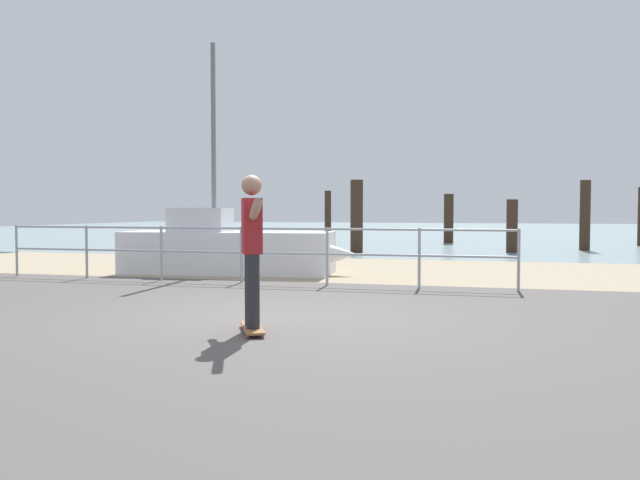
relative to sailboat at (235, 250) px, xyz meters
name	(u,v)px	position (x,y,z in m)	size (l,w,h in m)	color
ground_plane	(246,335)	(2.70, -6.26, -0.52)	(24.00, 10.00, 0.04)	#514C49
beach_strip	(376,270)	(2.70, 1.74, -0.52)	(24.00, 6.00, 0.04)	tan
sea_surface	(454,231)	(2.70, 29.74, -0.52)	(72.00, 50.00, 0.04)	#849EA3
railing_fence	(241,246)	(0.80, -1.66, 0.18)	(9.79, 0.05, 1.05)	#9EA0A5
sailboat	(235,250)	(0.00, 0.00, 0.00)	(5.03, 1.79, 4.84)	silver
skateboard	(252,328)	(2.75, -6.19, -0.45)	(0.53, 0.81, 0.08)	brown
skateboarder	(252,241)	(2.75, -6.19, 0.50)	(0.72, 1.34, 1.65)	#26262B
groyne_post_0	(250,226)	(-3.62, 10.22, 0.25)	(0.29, 0.29, 1.54)	#332319
groyne_post_1	(328,217)	(-1.27, 12.82, 0.54)	(0.26, 0.26, 2.13)	#332319
groyne_post_2	(357,217)	(1.08, 7.28, 0.63)	(0.39, 0.39, 2.29)	#332319
groyne_post_3	(449,219)	(3.43, 14.21, 0.48)	(0.39, 0.39, 2.00)	#332319
groyne_post_4	(512,226)	(5.78, 8.59, 0.32)	(0.35, 0.35, 1.68)	#332319
groyne_post_5	(585,216)	(8.13, 10.36, 0.65)	(0.34, 0.34, 2.34)	#332319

